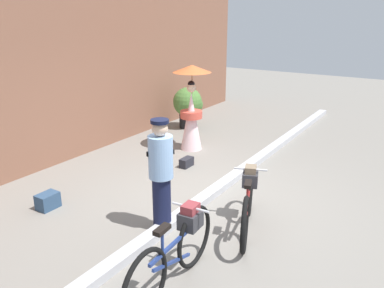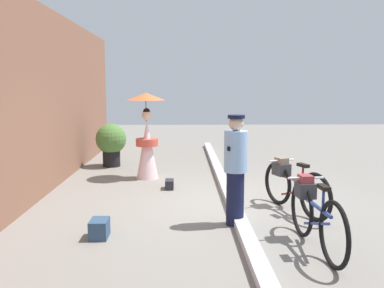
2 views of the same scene
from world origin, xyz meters
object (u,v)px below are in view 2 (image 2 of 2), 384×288
(person_with_parasol, at_px, (147,135))
(potted_plant_by_door, at_px, (112,142))
(backpack_spare, at_px, (100,228))
(bicycle_near_officer, at_px, (293,185))
(bicycle_far_side, at_px, (314,213))
(backpack_on_pavement, at_px, (170,184))
(person_officer, at_px, (236,167))

(person_with_parasol, bearing_deg, potted_plant_by_door, 35.49)
(person_with_parasol, distance_m, potted_plant_by_door, 1.78)
(potted_plant_by_door, bearing_deg, backpack_spare, -172.36)
(bicycle_near_officer, relative_size, potted_plant_by_door, 1.51)
(bicycle_near_officer, bearing_deg, bicycle_far_side, 174.56)
(bicycle_far_side, bearing_deg, potted_plant_by_door, 32.05)
(backpack_on_pavement, relative_size, backpack_spare, 0.94)
(person_with_parasol, height_order, backpack_spare, person_with_parasol)
(bicycle_near_officer, relative_size, person_officer, 1.02)
(backpack_on_pavement, bearing_deg, person_with_parasol, 27.96)
(bicycle_near_officer, relative_size, backpack_on_pavement, 5.26)
(bicycle_far_side, bearing_deg, bicycle_near_officer, -5.44)
(bicycle_near_officer, distance_m, backpack_spare, 3.14)
(person_with_parasol, xyz_separation_m, potted_plant_by_door, (1.42, 1.01, -0.34))
(person_officer, xyz_separation_m, backpack_on_pavement, (2.18, 1.02, -0.76))
(bicycle_far_side, bearing_deg, person_officer, 44.08)
(person_officer, xyz_separation_m, backpack_spare, (-0.49, 1.88, -0.73))
(person_officer, relative_size, person_with_parasol, 0.86)
(backpack_on_pavement, bearing_deg, potted_plant_by_door, 32.54)
(person_officer, bearing_deg, potted_plant_by_door, 29.19)
(potted_plant_by_door, bearing_deg, bicycle_far_side, -147.95)
(bicycle_near_officer, xyz_separation_m, person_with_parasol, (2.51, 2.57, 0.53))
(backpack_on_pavement, bearing_deg, bicycle_far_side, -148.34)
(bicycle_near_officer, xyz_separation_m, person_officer, (-0.65, 1.02, 0.43))
(person_officer, relative_size, backpack_on_pavement, 5.18)
(potted_plant_by_door, relative_size, backpack_spare, 3.27)
(bicycle_far_side, relative_size, person_with_parasol, 0.95)
(bicycle_near_officer, relative_size, backpack_spare, 4.94)
(potted_plant_by_door, distance_m, backpack_spare, 5.15)
(bicycle_far_side, relative_size, backpack_on_pavement, 5.74)
(person_officer, distance_m, person_with_parasol, 3.53)
(person_with_parasol, distance_m, backpack_spare, 3.77)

